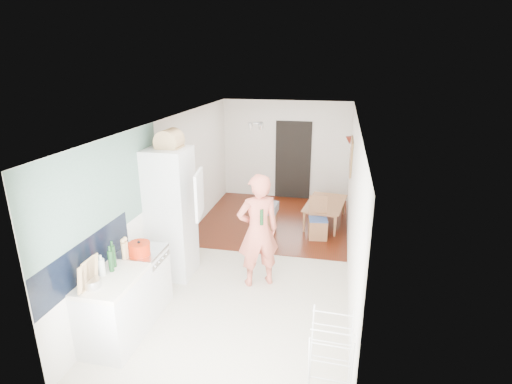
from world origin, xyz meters
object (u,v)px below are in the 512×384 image
at_px(person, 258,221).
at_px(stool, 268,221).
at_px(dining_table, 326,215).
at_px(dining_chair, 318,219).
at_px(drying_rack, 331,356).

height_order(person, stool, person).
height_order(dining_table, dining_chair, dining_chair).
relative_size(dining_table, stool, 2.86).
xyz_separation_m(person, dining_table, (0.96, 2.71, -0.88)).
xyz_separation_m(dining_chair, drying_rack, (0.37, -3.90, 0.01)).
bearing_deg(drying_rack, dining_chair, 97.63).
bearing_deg(stool, person, -84.12).
relative_size(dining_chair, stool, 2.07).
xyz_separation_m(person, drying_rack, (1.20, -1.98, -0.64)).
bearing_deg(dining_table, person, 167.96).
bearing_deg(person, stool, -111.90).
distance_m(dining_chair, stool, 1.09).
distance_m(dining_table, dining_chair, 0.84).
relative_size(stool, drying_rack, 0.47).
bearing_deg(drying_rack, person, 123.43).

